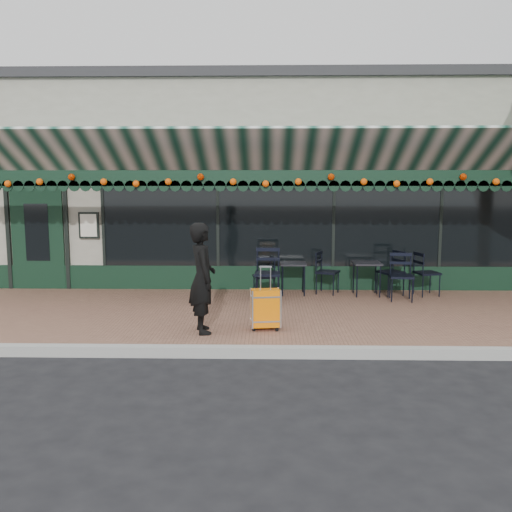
{
  "coord_description": "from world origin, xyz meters",
  "views": [
    {
      "loc": [
        0.05,
        -7.25,
        2.36
      ],
      "look_at": [
        -0.15,
        1.6,
        1.18
      ],
      "focal_mm": 38.0,
      "sensor_mm": 36.0,
      "label": 1
    }
  ],
  "objects_px": {
    "cafe_table_a": "(367,266)",
    "chair_a_right": "(427,273)",
    "chair_b_front": "(268,274)",
    "cafe_table_b": "(293,266)",
    "chair_a_front": "(401,277)",
    "woman": "(202,278)",
    "suitcase": "(265,309)",
    "chair_b_right": "(328,272)",
    "chair_b_left": "(264,277)",
    "chair_a_left": "(391,273)"
  },
  "relations": [
    {
      "from": "suitcase",
      "to": "chair_b_front",
      "type": "bearing_deg",
      "value": 80.84
    },
    {
      "from": "chair_b_left",
      "to": "chair_a_front",
      "type": "bearing_deg",
      "value": 70.29
    },
    {
      "from": "chair_a_left",
      "to": "chair_a_front",
      "type": "bearing_deg",
      "value": -14.84
    },
    {
      "from": "chair_a_front",
      "to": "chair_b_left",
      "type": "height_order",
      "value": "chair_a_front"
    },
    {
      "from": "chair_b_right",
      "to": "chair_b_front",
      "type": "distance_m",
      "value": 1.39
    },
    {
      "from": "cafe_table_b",
      "to": "chair_a_right",
      "type": "height_order",
      "value": "chair_a_right"
    },
    {
      "from": "chair_a_left",
      "to": "chair_b_front",
      "type": "height_order",
      "value": "chair_b_front"
    },
    {
      "from": "cafe_table_a",
      "to": "chair_b_front",
      "type": "distance_m",
      "value": 2.05
    },
    {
      "from": "cafe_table_a",
      "to": "chair_a_front",
      "type": "xyz_separation_m",
      "value": [
        0.57,
        -0.48,
        -0.14
      ]
    },
    {
      "from": "cafe_table_a",
      "to": "chair_b_front",
      "type": "xyz_separation_m",
      "value": [
        -1.97,
        -0.54,
        -0.09
      ]
    },
    {
      "from": "suitcase",
      "to": "chair_b_left",
      "type": "height_order",
      "value": "suitcase"
    },
    {
      "from": "chair_b_front",
      "to": "chair_a_front",
      "type": "bearing_deg",
      "value": 3.09
    },
    {
      "from": "cafe_table_b",
      "to": "chair_b_left",
      "type": "distance_m",
      "value": 0.68
    },
    {
      "from": "chair_a_right",
      "to": "chair_a_front",
      "type": "relative_size",
      "value": 0.97
    },
    {
      "from": "cafe_table_a",
      "to": "cafe_table_b",
      "type": "xyz_separation_m",
      "value": [
        -1.46,
        0.07,
        -0.02
      ]
    },
    {
      "from": "woman",
      "to": "chair_a_right",
      "type": "xyz_separation_m",
      "value": [
        4.13,
        2.8,
        -0.38
      ]
    },
    {
      "from": "cafe_table_a",
      "to": "chair_a_front",
      "type": "bearing_deg",
      "value": -40.38
    },
    {
      "from": "chair_b_left",
      "to": "chair_b_right",
      "type": "relative_size",
      "value": 0.92
    },
    {
      "from": "suitcase",
      "to": "chair_a_left",
      "type": "relative_size",
      "value": 1.08
    },
    {
      "from": "chair_a_right",
      "to": "chair_b_right",
      "type": "distance_m",
      "value": 1.96
    },
    {
      "from": "suitcase",
      "to": "cafe_table_a",
      "type": "bearing_deg",
      "value": 44.44
    },
    {
      "from": "woman",
      "to": "suitcase",
      "type": "relative_size",
      "value": 1.69
    },
    {
      "from": "suitcase",
      "to": "chair_a_right",
      "type": "relative_size",
      "value": 1.1
    },
    {
      "from": "chair_a_left",
      "to": "chair_b_right",
      "type": "relative_size",
      "value": 1.04
    },
    {
      "from": "cafe_table_b",
      "to": "chair_a_front",
      "type": "distance_m",
      "value": 2.11
    },
    {
      "from": "suitcase",
      "to": "chair_b_left",
      "type": "bearing_deg",
      "value": 82.68
    },
    {
      "from": "chair_a_left",
      "to": "chair_b_front",
      "type": "xyz_separation_m",
      "value": [
        -2.45,
        -0.58,
        0.06
      ]
    },
    {
      "from": "suitcase",
      "to": "chair_b_right",
      "type": "bearing_deg",
      "value": 57.63
    },
    {
      "from": "woman",
      "to": "chair_a_right",
      "type": "relative_size",
      "value": 1.87
    },
    {
      "from": "cafe_table_a",
      "to": "chair_b_right",
      "type": "height_order",
      "value": "chair_b_right"
    },
    {
      "from": "cafe_table_a",
      "to": "chair_a_right",
      "type": "distance_m",
      "value": 1.21
    },
    {
      "from": "suitcase",
      "to": "chair_a_left",
      "type": "bearing_deg",
      "value": 38.77
    },
    {
      "from": "chair_b_front",
      "to": "chair_a_left",
      "type": "bearing_deg",
      "value": 15.11
    },
    {
      "from": "suitcase",
      "to": "chair_b_right",
      "type": "distance_m",
      "value": 3.05
    },
    {
      "from": "chair_a_right",
      "to": "cafe_table_a",
      "type": "bearing_deg",
      "value": 77.3
    },
    {
      "from": "cafe_table_a",
      "to": "chair_a_front",
      "type": "relative_size",
      "value": 0.73
    },
    {
      "from": "suitcase",
      "to": "chair_a_left",
      "type": "xyz_separation_m",
      "value": [
        2.48,
        2.68,
        0.12
      ]
    },
    {
      "from": "chair_b_right",
      "to": "chair_b_front",
      "type": "xyz_separation_m",
      "value": [
        -1.21,
        -0.69,
        0.07
      ]
    },
    {
      "from": "cafe_table_b",
      "to": "suitcase",
      "type": "bearing_deg",
      "value": -101.26
    },
    {
      "from": "chair_a_front",
      "to": "chair_b_right",
      "type": "height_order",
      "value": "chair_a_front"
    },
    {
      "from": "chair_b_front",
      "to": "chair_b_right",
      "type": "bearing_deg",
      "value": 31.43
    },
    {
      "from": "woman",
      "to": "cafe_table_a",
      "type": "height_order",
      "value": "woman"
    },
    {
      "from": "woman",
      "to": "chair_a_left",
      "type": "xyz_separation_m",
      "value": [
        3.42,
        2.83,
        -0.37
      ]
    },
    {
      "from": "suitcase",
      "to": "cafe_table_b",
      "type": "bearing_deg",
      "value": 70.34
    },
    {
      "from": "chair_b_front",
      "to": "cafe_table_b",
      "type": "bearing_deg",
      "value": 52.02
    },
    {
      "from": "suitcase",
      "to": "chair_a_left",
      "type": "distance_m",
      "value": 3.65
    },
    {
      "from": "chair_b_right",
      "to": "chair_b_front",
      "type": "relative_size",
      "value": 0.85
    },
    {
      "from": "cafe_table_b",
      "to": "chair_a_front",
      "type": "relative_size",
      "value": 0.7
    },
    {
      "from": "chair_a_right",
      "to": "chair_b_front",
      "type": "bearing_deg",
      "value": 86.71
    },
    {
      "from": "cafe_table_a",
      "to": "cafe_table_b",
      "type": "height_order",
      "value": "cafe_table_a"
    }
  ]
}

